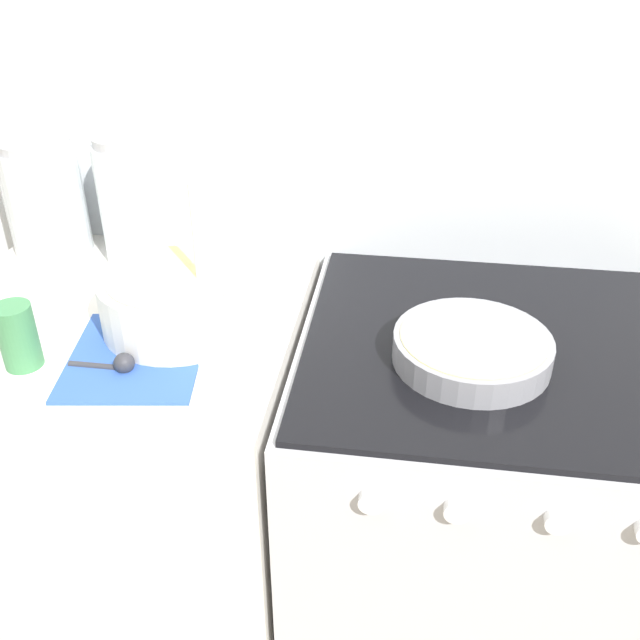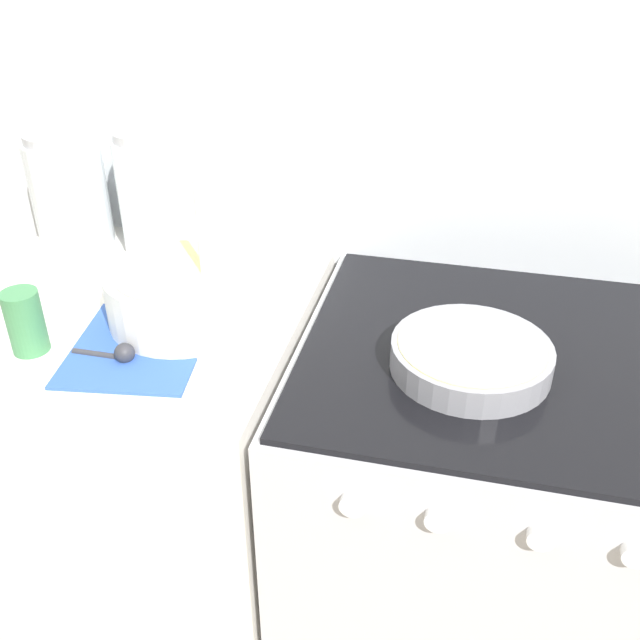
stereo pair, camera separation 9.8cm
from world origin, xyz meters
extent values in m
cube|color=silver|center=(0.00, 0.70, 1.20)|extent=(4.48, 0.05, 2.40)
cube|color=silver|center=(-0.35, 0.34, 0.46)|extent=(0.70, 0.68, 0.92)
cube|color=silver|center=(0.38, 0.34, 0.45)|extent=(0.73, 0.68, 0.90)
cube|color=black|center=(0.38, 0.34, 0.91)|extent=(0.70, 0.65, 0.01)
cylinder|color=white|center=(0.18, -0.01, 0.84)|extent=(0.04, 0.02, 0.04)
cylinder|color=white|center=(0.31, -0.01, 0.84)|extent=(0.04, 0.02, 0.04)
cylinder|color=white|center=(0.45, -0.01, 0.84)|extent=(0.04, 0.02, 0.04)
cylinder|color=white|center=(0.58, -0.01, 0.84)|extent=(0.04, 0.02, 0.04)
cylinder|color=white|center=(-0.21, 0.31, 0.97)|extent=(0.28, 0.28, 0.11)
cylinder|color=#EFDB8C|center=(-0.21, 0.31, 1.00)|extent=(0.25, 0.25, 0.06)
cylinder|color=white|center=(-0.16, 0.31, 1.07)|extent=(0.02, 0.02, 0.27)
cylinder|color=gray|center=(0.33, 0.27, 0.94)|extent=(0.27, 0.27, 0.05)
cylinder|color=#EFDB8C|center=(0.33, 0.27, 0.95)|extent=(0.25, 0.25, 0.04)
cylinder|color=silver|center=(-0.59, 0.57, 1.04)|extent=(0.17, 0.17, 0.24)
cylinder|color=red|center=(-0.59, 0.57, 0.99)|extent=(0.15, 0.15, 0.14)
cylinder|color=#B2B2B7|center=(-0.59, 0.57, 1.17)|extent=(0.15, 0.15, 0.02)
cylinder|color=silver|center=(-0.39, 0.57, 1.05)|extent=(0.14, 0.14, 0.26)
cylinder|color=olive|center=(-0.39, 0.57, 0.99)|extent=(0.12, 0.12, 0.15)
cylinder|color=#B2B2B7|center=(-0.39, 0.57, 1.18)|extent=(0.12, 0.12, 0.02)
cylinder|color=#3F7F4C|center=(-0.44, 0.15, 0.98)|extent=(0.06, 0.06, 0.12)
cube|color=#3359B2|center=(-0.26, 0.20, 0.92)|extent=(0.27, 0.31, 0.01)
cylinder|color=#333338|center=(-0.32, 0.15, 0.92)|extent=(0.09, 0.01, 0.01)
sphere|color=#333338|center=(-0.26, 0.15, 0.93)|extent=(0.04, 0.04, 0.04)
camera|label=1|loc=(0.21, -0.78, 1.63)|focal=40.00mm
camera|label=2|loc=(0.31, -0.76, 1.63)|focal=40.00mm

